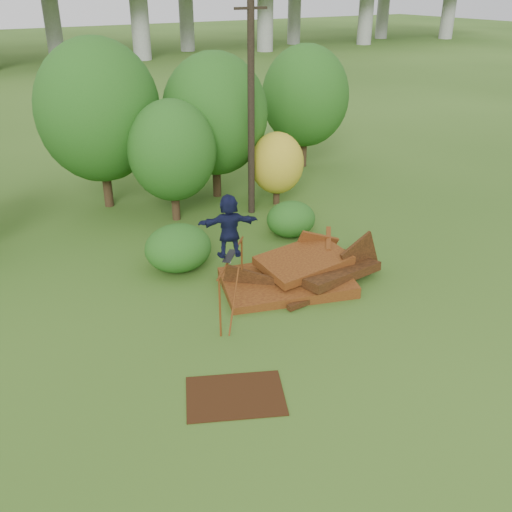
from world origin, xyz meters
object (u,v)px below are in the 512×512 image
utility_pole (251,107)px  scrap_pile (301,274)px  flat_plate (235,396)px  skater (229,226)px

utility_pole → scrap_pile: bearing=-106.7°
flat_plate → utility_pole: (6.57, 10.20, 4.48)m
skater → flat_plate: size_ratio=0.78×
scrap_pile → utility_pole: 7.85m
scrap_pile → skater: (-2.94, -0.50, 2.55)m
utility_pole → skater: bearing=-125.1°
flat_plate → scrap_pile: bearing=39.2°
flat_plate → utility_pole: size_ratio=0.27×
skater → utility_pole: size_ratio=0.21×
skater → utility_pole: utility_pole is taller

